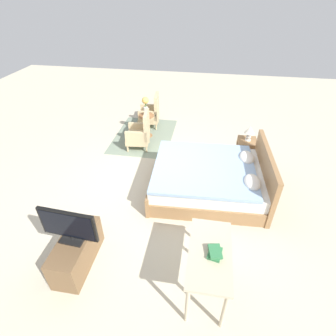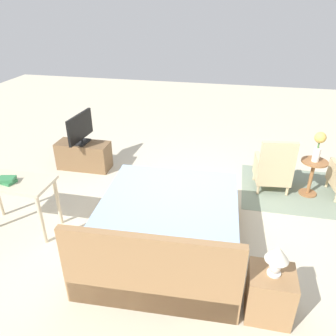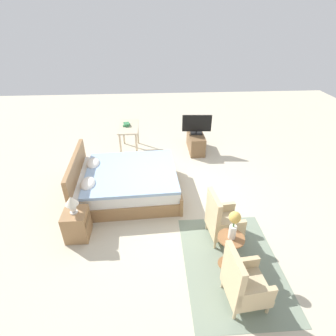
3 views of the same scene
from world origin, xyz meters
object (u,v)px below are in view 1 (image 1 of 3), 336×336
(armchair_by_window_left, at_px, (151,113))
(side_table, at_px, (147,123))
(nightstand, at_px, (246,151))
(book_stack, at_px, (215,252))
(vanity_desk, at_px, (209,258))
(armchair_by_window_right, at_px, (140,134))
(tv_stand, at_px, (77,251))
(tv_flatscreen, at_px, (68,226))
(bed, at_px, (210,179))
(flower_vase, at_px, (146,104))
(table_lamp, at_px, (250,132))

(armchair_by_window_left, bearing_deg, side_table, 2.12)
(armchair_by_window_left, bearing_deg, nightstand, 61.07)
(nightstand, bearing_deg, side_table, -107.51)
(side_table, xyz_separation_m, nightstand, (0.78, 2.48, -0.11))
(book_stack, bearing_deg, vanity_desk, -111.74)
(armchair_by_window_right, xyz_separation_m, vanity_desk, (3.43, 1.77, 0.26))
(side_table, height_order, tv_stand, side_table)
(armchair_by_window_right, height_order, tv_stand, armchair_by_window_right)
(nightstand, xyz_separation_m, tv_flatscreen, (3.16, -2.58, 0.52))
(armchair_by_window_right, bearing_deg, armchair_by_window_left, 180.00)
(bed, distance_m, armchair_by_window_left, 3.12)
(armchair_by_window_right, relative_size, tv_stand, 0.96)
(flower_vase, bearing_deg, armchair_by_window_left, -177.88)
(bed, relative_size, tv_stand, 2.29)
(bed, bearing_deg, tv_flatscreen, -42.96)
(armchair_by_window_left, relative_size, nightstand, 1.70)
(book_stack, bearing_deg, armchair_by_window_left, -158.54)
(tv_stand, xyz_separation_m, tv_flatscreen, (0.00, -0.00, 0.53))
(tv_flatscreen, bearing_deg, side_table, 178.47)
(tv_stand, bearing_deg, armchair_by_window_left, 178.96)
(flower_vase, height_order, tv_flatscreen, flower_vase)
(bed, height_order, armchair_by_window_left, bed)
(vanity_desk, relative_size, book_stack, 4.51)
(armchair_by_window_right, bearing_deg, tv_flatscreen, -1.41)
(bed, height_order, nightstand, bed)
(armchair_by_window_right, height_order, nightstand, armchair_by_window_right)
(armchair_by_window_right, height_order, vanity_desk, armchair_by_window_right)
(side_table, distance_m, tv_flatscreen, 3.96)
(table_lamp, bearing_deg, flower_vase, -107.50)
(nightstand, bearing_deg, book_stack, -11.72)
(armchair_by_window_right, distance_m, flower_vase, 0.78)
(bed, distance_m, armchair_by_window_right, 2.23)
(vanity_desk, bearing_deg, armchair_by_window_right, -152.70)
(tv_flatscreen, bearing_deg, nightstand, 140.71)
(vanity_desk, bearing_deg, table_lamp, 167.28)
(armchair_by_window_left, bearing_deg, tv_stand, -1.04)
(vanity_desk, bearing_deg, tv_stand, -92.55)
(armchair_by_window_right, distance_m, vanity_desk, 3.87)
(table_lamp, height_order, book_stack, table_lamp)
(table_lamp, height_order, vanity_desk, table_lamp)
(armchair_by_window_left, bearing_deg, vanity_desk, 20.97)
(side_table, relative_size, book_stack, 2.60)
(flower_vase, bearing_deg, book_stack, 24.03)
(tv_flatscreen, distance_m, book_stack, 1.91)
(flower_vase, height_order, book_stack, flower_vase)
(tv_stand, xyz_separation_m, vanity_desk, (0.08, 1.85, 0.39))
(bed, xyz_separation_m, nightstand, (-1.20, 0.76, -0.03))
(flower_vase, height_order, tv_stand, flower_vase)
(book_stack, bearing_deg, tv_flatscreen, -93.05)
(armchair_by_window_right, xyz_separation_m, flower_vase, (-0.59, 0.02, 0.51))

